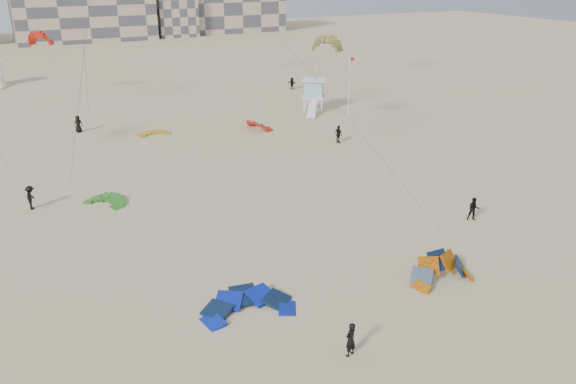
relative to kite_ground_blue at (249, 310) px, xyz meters
name	(u,v)px	position (x,y,z in m)	size (l,w,h in m)	color
ground	(313,340)	(1.79, -3.87, 0.00)	(320.00, 320.00, 0.00)	#C4B683
kite_ground_blue	(249,310)	(0.00, 0.00, 0.00)	(4.88, 5.01, 1.17)	#070EC4
kite_ground_orange	(441,281)	(11.25, -2.50, 0.00)	(4.08, 2.94, 2.78)	orange
kite_ground_green	(106,203)	(-3.94, 18.59, 0.00)	(3.25, 3.39, 0.81)	#237E1B
kite_ground_red_far	(258,129)	(15.54, 32.53, 0.00)	(3.41, 3.20, 1.67)	red
kite_ground_yellow	(154,135)	(4.37, 35.74, 0.00)	(3.09, 3.25, 0.40)	#CA860D
kitesurfer_main	(351,339)	(2.77, -5.64, 0.90)	(0.65, 0.43, 1.79)	black
kitesurfer_b	(474,209)	(19.12, 3.05, 0.86)	(0.84, 0.65, 1.72)	black
kitesurfer_c	(31,198)	(-9.13, 19.99, 0.93)	(1.20, 0.69, 1.86)	black
kitesurfer_d	(338,134)	(20.69, 23.80, 0.93)	(1.09, 0.45, 1.86)	black
kitesurfer_e	(78,124)	(-2.70, 40.51, 0.94)	(0.92, 0.60, 1.88)	black
kitesurfer_f	(292,83)	(29.09, 50.10, 0.87)	(1.62, 0.52, 1.75)	black
kite_fly_olive	(327,45)	(20.78, 26.75, 9.65)	(4.49, 4.46, 10.02)	olive
kite_fly_red	(40,39)	(-3.72, 60.02, 8.00)	(5.05, 9.41, 8.40)	red
lifeguard_tower_near	(314,95)	(25.23, 36.84, 2.02)	(4.01, 6.14, 4.08)	white
flagpole	(349,86)	(26.90, 31.49, 3.99)	(0.62, 0.09, 7.58)	white
condo_mid	(84,15)	(11.79, 126.13, 6.00)	(32.00, 16.00, 12.00)	#C2A78E
condo_east	(233,1)	(51.79, 128.13, 8.00)	(26.00, 14.00, 16.00)	#C2A78E
condo_fill_right	(174,16)	(33.79, 124.13, 5.00)	(10.00, 10.00, 10.00)	#C2A78E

